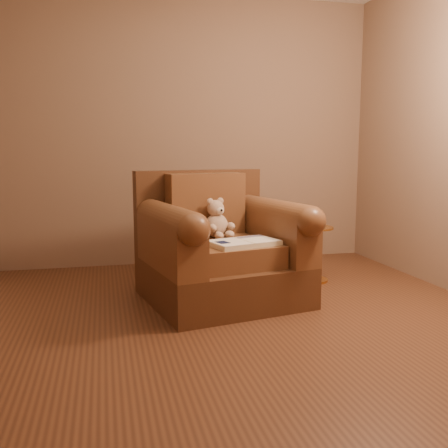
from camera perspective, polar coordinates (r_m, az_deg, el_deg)
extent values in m
plane|color=#58321E|center=(3.38, 0.33, -11.58)|extent=(4.00, 4.00, 0.00)
cube|color=#846751|center=(5.14, -5.12, 10.53)|extent=(4.00, 0.02, 2.70)
cube|color=#846751|center=(1.34, 22.38, 16.33)|extent=(4.00, 0.02, 2.70)
cube|color=#4D2D19|center=(3.89, -0.19, -6.50)|extent=(1.29, 1.24, 0.31)
cube|color=#4D2D19|center=(4.22, -2.86, 1.54)|extent=(1.10, 0.32, 0.68)
cube|color=brown|center=(3.79, 0.16, -3.22)|extent=(0.78, 0.88, 0.17)
cube|color=brown|center=(4.08, -2.11, 2.32)|extent=(0.66, 0.30, 0.50)
cube|color=brown|center=(3.61, -6.22, -2.33)|extent=(0.40, 0.96, 0.35)
cube|color=brown|center=(3.97, 5.94, -1.34)|extent=(0.40, 0.96, 0.35)
cylinder|color=brown|center=(3.58, -6.26, 0.45)|extent=(0.40, 0.96, 0.22)
cylinder|color=brown|center=(3.95, 5.98, 1.19)|extent=(0.40, 0.96, 0.22)
ellipsoid|color=tan|center=(3.95, -0.86, -0.20)|extent=(0.18, 0.17, 0.19)
sphere|color=tan|center=(3.94, -0.96, 1.78)|extent=(0.14, 0.14, 0.14)
ellipsoid|color=tan|center=(3.92, -1.59, 2.57)|extent=(0.05, 0.03, 0.05)
ellipsoid|color=tan|center=(3.97, -0.43, 2.65)|extent=(0.05, 0.03, 0.05)
ellipsoid|color=beige|center=(3.89, -0.44, 1.52)|extent=(0.06, 0.04, 0.05)
sphere|color=black|center=(3.87, -0.27, 1.59)|extent=(0.02, 0.02, 0.02)
ellipsoid|color=tan|center=(3.84, -1.32, -0.45)|extent=(0.06, 0.12, 0.06)
ellipsoid|color=tan|center=(3.93, 0.79, -0.24)|extent=(0.06, 0.12, 0.06)
ellipsoid|color=tan|center=(3.84, -0.58, -1.33)|extent=(0.07, 0.12, 0.06)
ellipsoid|color=tan|center=(3.89, 0.65, -1.19)|extent=(0.07, 0.12, 0.06)
cube|color=beige|center=(3.61, 2.26, -2.18)|extent=(0.55, 0.42, 0.03)
cube|color=white|center=(3.54, 0.60, -2.06)|extent=(0.31, 0.35, 0.00)
cube|color=white|center=(3.67, 3.87, -1.72)|extent=(0.31, 0.35, 0.00)
cube|color=beige|center=(3.60, 2.27, -1.87)|extent=(0.09, 0.28, 0.00)
cube|color=#0F1638|center=(3.52, -0.16, -2.11)|extent=(0.10, 0.12, 0.00)
cube|color=slate|center=(3.75, 2.99, -1.45)|extent=(0.23, 0.12, 0.00)
cylinder|color=gold|center=(4.55, 10.01, -6.29)|extent=(0.28, 0.28, 0.02)
cylinder|color=gold|center=(4.50, 10.09, -3.40)|extent=(0.03, 0.03, 0.46)
cylinder|color=gold|center=(4.46, 10.17, -0.41)|extent=(0.35, 0.35, 0.02)
cylinder|color=gold|center=(4.46, 10.16, -0.55)|extent=(0.03, 0.03, 0.02)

